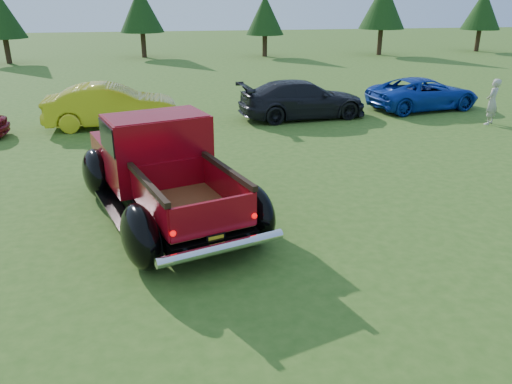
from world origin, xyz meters
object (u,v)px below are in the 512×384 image
(tree_east, at_px, (383,5))
(show_car_blue, at_px, (423,94))
(spectator, at_px, (492,102))
(show_car_yellow, at_px, (111,106))
(tree_mid_right, at_px, (265,15))
(show_car_grey, at_px, (303,99))
(tree_far_east, at_px, (483,10))
(pickup_truck, at_px, (159,166))
(tree_west, at_px, (1,15))
(tree_mid_left, at_px, (141,9))

(tree_east, distance_m, show_car_blue, 20.29)
(spectator, bearing_deg, show_car_yellow, -45.76)
(tree_mid_right, bearing_deg, tree_east, -3.18)
(tree_east, height_order, show_car_yellow, tree_east)
(show_car_grey, bearing_deg, show_car_blue, -89.36)
(tree_far_east, distance_m, pickup_truck, 38.63)
(tree_east, bearing_deg, show_car_blue, -108.14)
(tree_far_east, xyz_separation_m, spectator, (-14.11, -22.90, -2.43))
(spectator, bearing_deg, show_car_grey, -56.03)
(show_car_grey, bearing_deg, spectator, -115.21)
(tree_west, height_order, tree_east, tree_east)
(tree_far_east, xyz_separation_m, show_car_yellow, (-27.50, -20.82, -2.50))
(tree_east, xyz_separation_m, tree_far_east, (9.00, 1.00, -0.41))
(show_car_yellow, bearing_deg, spectator, -101.47)
(show_car_blue, bearing_deg, tree_far_east, -47.25)
(tree_mid_right, xyz_separation_m, spectator, (3.89, -22.40, -2.15))
(show_car_grey, bearing_deg, tree_east, -36.40)
(tree_mid_right, height_order, tree_east, tree_east)
(tree_mid_right, distance_m, spectator, 22.84)
(show_car_yellow, height_order, show_car_blue, show_car_yellow)
(tree_east, distance_m, show_car_yellow, 27.27)
(show_car_blue, bearing_deg, show_car_yellow, 83.51)
(tree_east, height_order, show_car_blue, tree_east)
(tree_west, relative_size, tree_far_east, 0.96)
(pickup_truck, bearing_deg, tree_mid_left, 74.68)
(tree_mid_right, distance_m, show_car_grey, 20.47)
(tree_far_east, relative_size, spectator, 2.94)
(show_car_yellow, bearing_deg, show_car_blue, -89.11)
(tree_mid_left, bearing_deg, tree_west, -167.47)
(pickup_truck, xyz_separation_m, show_car_yellow, (-1.68, 7.82, -0.25))
(tree_mid_right, xyz_separation_m, tree_east, (9.00, -0.50, 0.68))
(show_car_blue, bearing_deg, pickup_truck, 119.04)
(tree_west, bearing_deg, tree_mid_right, 3.18)
(tree_far_east, bearing_deg, pickup_truck, -132.03)
(tree_mid_left, distance_m, show_car_blue, 23.85)
(show_car_grey, distance_m, spectator, 6.77)
(tree_east, distance_m, spectator, 22.67)
(tree_mid_right, bearing_deg, spectator, -80.14)
(tree_mid_left, relative_size, tree_mid_right, 1.14)
(tree_west, xyz_separation_m, show_car_blue, (20.75, -18.57, -2.47))
(tree_mid_left, bearing_deg, show_car_blue, -60.25)
(tree_far_east, xyz_separation_m, show_car_blue, (-15.25, -20.07, -2.61))
(pickup_truck, bearing_deg, show_car_blue, 21.42)
(pickup_truck, bearing_deg, show_car_grey, 38.60)
(pickup_truck, height_order, show_car_blue, pickup_truck)
(tree_mid_right, bearing_deg, tree_far_east, 1.59)
(tree_far_east, bearing_deg, tree_mid_right, -178.41)
(pickup_truck, relative_size, show_car_yellow, 1.33)
(spectator, bearing_deg, tree_mid_left, -98.08)
(tree_far_east, height_order, pickup_truck, tree_far_east)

